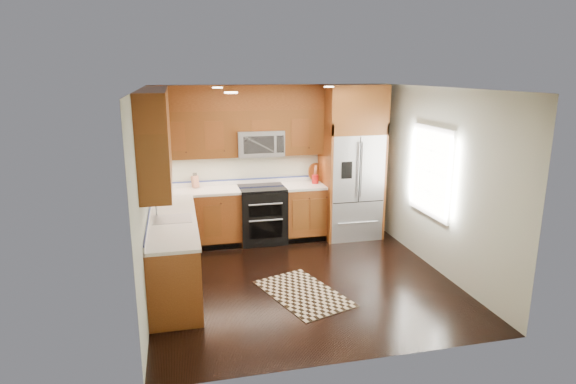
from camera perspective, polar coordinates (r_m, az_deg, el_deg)
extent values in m
plane|color=black|center=(6.79, 1.63, -10.32)|extent=(4.00, 4.00, 0.00)
cube|color=#B8BDAA|center=(8.27, -1.84, 3.61)|extent=(4.00, 0.02, 2.60)
cube|color=#B8BDAA|center=(6.17, -16.54, -0.63)|extent=(0.02, 4.00, 2.60)
cube|color=#B8BDAA|center=(7.13, 17.45, 1.25)|extent=(0.02, 4.00, 2.60)
cube|color=white|center=(7.27, 16.58, 2.36)|extent=(0.04, 1.10, 1.30)
cube|color=white|center=(7.26, 16.51, 2.35)|extent=(0.02, 0.95, 1.15)
cube|color=#914F1C|center=(8.03, -10.62, -3.20)|extent=(1.37, 0.60, 0.90)
cube|color=#914F1C|center=(8.29, 1.94, -2.41)|extent=(0.72, 0.60, 0.90)
cube|color=#914F1C|center=(6.61, -13.32, -7.19)|extent=(0.60, 2.40, 0.90)
cube|color=white|center=(7.97, -5.45, 0.35)|extent=(2.85, 0.62, 0.04)
cube|color=white|center=(6.46, -13.56, -3.30)|extent=(0.62, 2.40, 0.04)
cube|color=brown|center=(7.93, -5.74, 6.93)|extent=(2.85, 0.33, 0.75)
cube|color=brown|center=(6.25, -15.28, 4.57)|extent=(0.33, 2.40, 0.75)
cube|color=#914F1C|center=(7.88, -5.85, 11.08)|extent=(2.85, 0.33, 0.40)
cube|color=#914F1C|center=(6.19, -15.62, 9.82)|extent=(0.33, 2.40, 0.40)
cube|color=black|center=(8.11, -3.07, -2.74)|extent=(0.76, 0.64, 0.92)
cube|color=black|center=(7.98, -3.12, 0.53)|extent=(0.76, 0.60, 0.02)
cube|color=black|center=(7.76, -2.68, -2.27)|extent=(0.55, 0.01, 0.18)
cube|color=black|center=(7.86, -2.65, -4.50)|extent=(0.55, 0.01, 0.28)
cylinder|color=#B2B2B7|center=(7.71, -2.65, -1.46)|extent=(0.55, 0.02, 0.02)
cylinder|color=#B2B2B7|center=(7.78, -2.63, -3.38)|extent=(0.55, 0.02, 0.02)
cube|color=#B2B2B7|center=(7.97, -3.35, 5.82)|extent=(0.76, 0.40, 0.42)
cube|color=black|center=(7.77, -3.47, 5.60)|extent=(0.50, 0.01, 0.28)
cube|color=#B2B2B7|center=(8.35, 7.46, 0.80)|extent=(0.90, 0.74, 1.80)
cube|color=black|center=(7.94, 8.48, 2.65)|extent=(0.01, 0.01, 1.08)
cube|color=black|center=(7.86, 6.99, 2.58)|extent=(0.18, 0.01, 0.28)
cube|color=#914F1C|center=(8.18, 4.40, 1.31)|extent=(0.04, 0.74, 2.00)
cube|color=#914F1C|center=(8.51, 10.45, 1.61)|extent=(0.04, 0.74, 2.00)
cube|color=brown|center=(8.16, 7.75, 9.72)|extent=(0.98, 0.74, 0.80)
cube|color=#B2B2B7|center=(6.45, -13.58, -3.05)|extent=(0.50, 0.42, 0.02)
cylinder|color=#B2B2B7|center=(6.63, -15.37, -1.51)|extent=(0.02, 0.02, 0.28)
torus|color=#B2B2B7|center=(6.52, -15.47, -0.51)|extent=(0.18, 0.02, 0.18)
cube|color=black|center=(6.39, 1.79, -11.90)|extent=(1.17, 1.50, 0.01)
cube|color=#B77659|center=(8.08, -10.95, 1.21)|extent=(0.12, 0.14, 0.20)
cylinder|color=#AE1515|center=(8.24, 3.24, 1.52)|extent=(0.13, 0.13, 0.15)
cylinder|color=brown|center=(8.43, 3.29, 1.38)|extent=(0.43, 0.43, 0.02)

